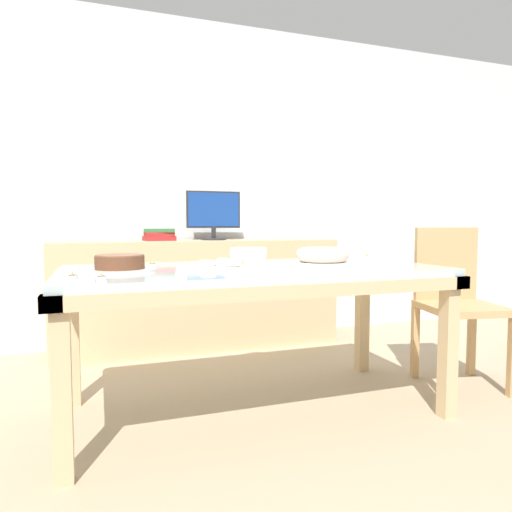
{
  "coord_description": "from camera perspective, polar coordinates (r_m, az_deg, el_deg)",
  "views": [
    {
      "loc": [
        -0.75,
        -2.17,
        0.96
      ],
      "look_at": [
        -0.02,
        -0.08,
        0.81
      ],
      "focal_mm": 32.0,
      "sensor_mm": 36.0,
      "label": 1
    }
  ],
  "objects": [
    {
      "name": "tealight_left_edge",
      "position": [
        2.72,
        8.52,
        -0.35
      ],
      "size": [
        0.04,
        0.04,
        0.04
      ],
      "color": "silver",
      "rests_on": "dining_table"
    },
    {
      "name": "tealight_near_front",
      "position": [
        2.37,
        -12.88,
        -1.06
      ],
      "size": [
        0.04,
        0.04,
        0.04
      ],
      "color": "silver",
      "rests_on": "dining_table"
    },
    {
      "name": "tealight_near_cakes",
      "position": [
        2.93,
        13.7,
        -0.11
      ],
      "size": [
        0.04,
        0.04,
        0.04
      ],
      "color": "silver",
      "rests_on": "dining_table"
    },
    {
      "name": "book_stack",
      "position": [
        3.49,
        -12.02,
        2.62
      ],
      "size": [
        0.24,
        0.19,
        0.09
      ],
      "color": "maroon",
      "rests_on": "sideboard"
    },
    {
      "name": "wall_back",
      "position": [
        3.85,
        -8.08,
        9.04
      ],
      "size": [
        8.0,
        0.1,
        2.6
      ],
      "primitive_type": "cube",
      "color": "silver",
      "rests_on": "ground"
    },
    {
      "name": "tealight_centre",
      "position": [
        1.85,
        -18.75,
        -2.57
      ],
      "size": [
        0.04,
        0.04,
        0.04
      ],
      "color": "silver",
      "rests_on": "dining_table"
    },
    {
      "name": "cake_chocolate_round",
      "position": [
        2.16,
        -16.65,
        -0.96
      ],
      "size": [
        0.31,
        0.31,
        0.08
      ],
      "color": "white",
      "rests_on": "dining_table"
    },
    {
      "name": "tealight_right_edge",
      "position": [
        1.93,
        -21.96,
        -2.4
      ],
      "size": [
        0.04,
        0.04,
        0.04
      ],
      "color": "silver",
      "rests_on": "dining_table"
    },
    {
      "name": "chair",
      "position": [
        3.0,
        23.63,
        -4.71
      ],
      "size": [
        0.5,
        0.5,
        0.94
      ],
      "color": "tan",
      "rests_on": "ground"
    },
    {
      "name": "cake_golden_bundt",
      "position": [
        2.48,
        8.3,
        0.0
      ],
      "size": [
        0.31,
        0.31,
        0.09
      ],
      "color": "white",
      "rests_on": "dining_table"
    },
    {
      "name": "plate_stack",
      "position": [
        2.6,
        -0.97,
        0.15
      ],
      "size": [
        0.21,
        0.21,
        0.08
      ],
      "color": "white",
      "rests_on": "dining_table"
    },
    {
      "name": "sideboard",
      "position": [
        3.58,
        -7.01,
        -4.73
      ],
      "size": [
        2.15,
        0.44,
        0.84
      ],
      "color": "#D1B284",
      "rests_on": "ground"
    },
    {
      "name": "dining_table",
      "position": [
        2.31,
        -0.23,
        -3.42
      ],
      "size": [
        1.89,
        0.9,
        0.75
      ],
      "color": "silver",
      "rests_on": "ground"
    },
    {
      "name": "computer_monitor",
      "position": [
        3.56,
        -5.33,
        5.05
      ],
      "size": [
        0.42,
        0.2,
        0.38
      ],
      "color": "#262628",
      "rests_on": "sideboard"
    },
    {
      "name": "ground_plane",
      "position": [
        2.49,
        -0.23,
        -18.75
      ],
      "size": [
        12.0,
        12.0,
        0.0
      ],
      "primitive_type": "plane",
      "color": "tan"
    },
    {
      "name": "pastry_platter",
      "position": [
        2.26,
        -4.3,
        -1.14
      ],
      "size": [
        0.38,
        0.38,
        0.04
      ],
      "color": "white",
      "rests_on": "dining_table"
    }
  ]
}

